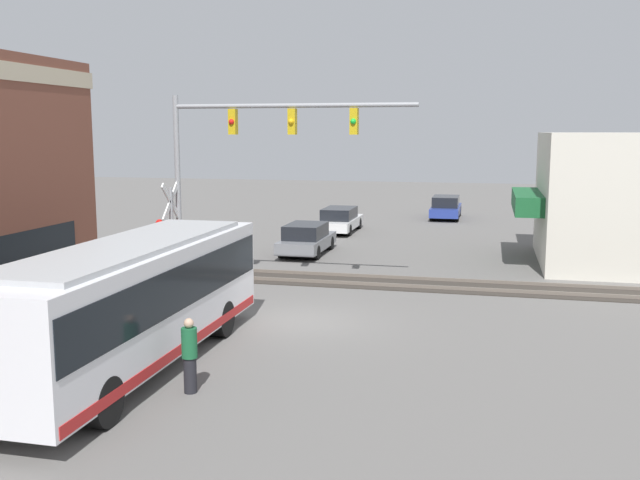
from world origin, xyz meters
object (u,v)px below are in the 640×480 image
crossing_signal (171,223)px  parked_car_grey (307,240)px  city_bus (132,299)px  pedestrian_near_bus (190,355)px  parked_car_blue (446,208)px  parked_car_white (340,221)px

crossing_signal → parked_car_grey: (7.71, -3.07, -1.63)m
city_bus → pedestrian_near_bus: 2.48m
parked_car_grey → parked_car_blue: size_ratio=0.96×
parked_car_white → pedestrian_near_bus: bearing=-175.5°
parked_car_white → pedestrian_near_bus: size_ratio=2.93×
city_bus → crossing_signal: (8.73, 3.07, 0.63)m
parked_car_blue → parked_car_white: bearing=145.3°
pedestrian_near_bus → parked_car_blue: bearing=-5.9°
parked_car_grey → pedestrian_near_bus: (-17.67, -1.98, 0.18)m
parked_car_white → pedestrian_near_bus: pedestrian_near_bus is taller
parked_car_grey → city_bus: bearing=180.0°
crossing_signal → parked_car_grey: bearing=-21.7°
crossing_signal → parked_car_grey: 8.45m
parked_car_grey → parked_car_blue: (15.27, -5.40, 0.02)m
crossing_signal → pedestrian_near_bus: 11.27m
crossing_signal → parked_car_grey: crossing_signal is taller
parked_car_blue → pedestrian_near_bus: (-32.94, 3.42, 0.16)m
city_bus → pedestrian_near_bus: city_bus is taller
parked_car_grey → pedestrian_near_bus: bearing=-173.6°
crossing_signal → parked_car_blue: size_ratio=0.80×
parked_car_grey → pedestrian_near_bus: 17.78m
city_bus → crossing_signal: crossing_signal is taller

